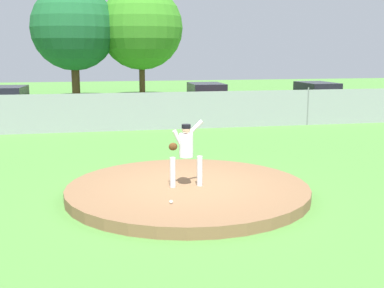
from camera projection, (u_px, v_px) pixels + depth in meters
name	position (u px, v px, depth m)	size (l,w,h in m)	color
ground_plane	(155.00, 148.00, 17.47)	(80.00, 80.00, 0.00)	#4C8438
asphalt_strip	(134.00, 117.00, 25.65)	(44.00, 7.00, 0.01)	#2B2B2D
pitchers_mound	(188.00, 190.00, 11.67)	(5.71, 5.71, 0.25)	brown
pitcher_youth	(186.00, 149.00, 11.37)	(0.80, 0.32, 1.56)	silver
baseball	(171.00, 202.00, 10.23)	(0.07, 0.07, 0.07)	white
chainlink_fence	(143.00, 111.00, 21.17)	(38.11, 0.07, 1.73)	gray
parked_car_champagne	(317.00, 98.00, 27.51)	(2.00, 4.76, 1.66)	tan
parked_car_silver	(7.00, 104.00, 24.38)	(2.17, 4.56, 1.66)	#B7BABF
parked_car_red	(206.00, 100.00, 26.13)	(1.95, 4.38, 1.70)	#A81919
tree_leaning_west	(73.00, 28.00, 33.89)	(5.84, 5.84, 7.87)	#4C331E
tree_broad_right	(141.00, 28.00, 35.00)	(5.91, 5.91, 7.94)	#4C331E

